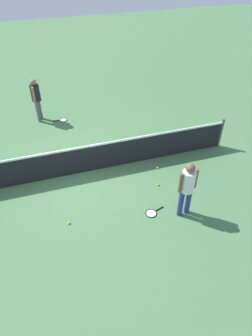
{
  "coord_description": "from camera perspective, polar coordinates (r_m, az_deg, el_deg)",
  "views": [
    {
      "loc": [
        -0.66,
        -7.24,
        6.11
      ],
      "look_at": [
        1.22,
        -1.25,
        0.9
      ],
      "focal_mm": 31.9,
      "sensor_mm": 36.0,
      "label": 1
    }
  ],
  "objects": [
    {
      "name": "player_far_side",
      "position": [
        12.03,
        -16.8,
        12.93
      ],
      "size": [
        0.43,
        0.52,
        1.7
      ],
      "color": "#595960",
      "rests_on": "ground_plane"
    },
    {
      "name": "player_near_side",
      "position": [
        7.62,
        11.65,
        -3.35
      ],
      "size": [
        0.53,
        0.37,
        1.7
      ],
      "color": "navy",
      "rests_on": "ground_plane"
    },
    {
      "name": "court_net",
      "position": [
        9.18,
        -9.63,
        1.39
      ],
      "size": [
        10.09,
        0.09,
        1.07
      ],
      "color": "#4C4C51",
      "rests_on": "ground_plane"
    },
    {
      "name": "tennis_racket_near_player",
      "position": [
        8.2,
        4.96,
        -8.54
      ],
      "size": [
        0.61,
        0.39,
        0.03
      ],
      "color": "black",
      "rests_on": "ground_plane"
    },
    {
      "name": "tennis_ball_by_net",
      "position": [
        8.98,
        6.13,
        -3.18
      ],
      "size": [
        0.07,
        0.07,
        0.07
      ],
      "primitive_type": "sphere",
      "color": "#C6E033",
      "rests_on": "ground_plane"
    },
    {
      "name": "tennis_ball_midcourt",
      "position": [
        9.57,
        6.03,
        0.04
      ],
      "size": [
        0.07,
        0.07,
        0.07
      ],
      "primitive_type": "sphere",
      "color": "#C6E033",
      "rests_on": "ground_plane"
    },
    {
      "name": "tennis_racket_far_player",
      "position": [
        12.26,
        -12.03,
        8.95
      ],
      "size": [
        0.6,
        0.35,
        0.03
      ],
      "color": "black",
      "rests_on": "ground_plane"
    },
    {
      "name": "ground_plane",
      "position": [
        9.49,
        -9.31,
        -0.99
      ],
      "size": [
        40.0,
        40.0,
        0.0
      ],
      "primitive_type": "plane",
      "color": "#4C7A4C"
    },
    {
      "name": "tennis_ball_near_player",
      "position": [
        8.05,
        -10.88,
        -10.27
      ],
      "size": [
        0.07,
        0.07,
        0.07
      ],
      "primitive_type": "sphere",
      "color": "#C6E033",
      "rests_on": "ground_plane"
    }
  ]
}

